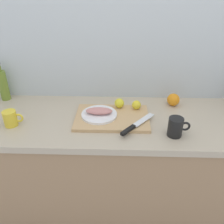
% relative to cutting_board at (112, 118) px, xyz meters
% --- Properties ---
extents(ground_plane, '(12.00, 12.00, 0.00)m').
position_rel_cutting_board_xyz_m(ground_plane, '(0.07, 0.01, -0.91)').
color(ground_plane, slate).
extents(back_wall, '(3.20, 0.05, 2.50)m').
position_rel_cutting_board_xyz_m(back_wall, '(0.07, 0.33, 0.34)').
color(back_wall, silver).
rests_on(back_wall, ground_plane).
extents(kitchen_counter, '(2.00, 0.60, 0.90)m').
position_rel_cutting_board_xyz_m(kitchen_counter, '(0.07, 0.01, -0.46)').
color(kitchen_counter, '#9E7A56').
rests_on(kitchen_counter, ground_plane).
extents(cutting_board, '(0.45, 0.30, 0.02)m').
position_rel_cutting_board_xyz_m(cutting_board, '(0.00, 0.00, 0.00)').
color(cutting_board, tan).
rests_on(cutting_board, kitchen_counter).
extents(white_plate, '(0.22, 0.22, 0.01)m').
position_rel_cutting_board_xyz_m(white_plate, '(-0.08, 0.00, 0.02)').
color(white_plate, white).
rests_on(white_plate, cutting_board).
extents(fish_fillet, '(0.16, 0.07, 0.04)m').
position_rel_cutting_board_xyz_m(fish_fillet, '(-0.08, 0.00, 0.04)').
color(fish_fillet, tan).
rests_on(fish_fillet, white_plate).
extents(chef_knife, '(0.21, 0.24, 0.02)m').
position_rel_cutting_board_xyz_m(chef_knife, '(0.13, -0.12, 0.02)').
color(chef_knife, silver).
rests_on(chef_knife, cutting_board).
extents(lemon_0, '(0.06, 0.06, 0.06)m').
position_rel_cutting_board_xyz_m(lemon_0, '(0.04, 0.11, 0.04)').
color(lemon_0, yellow).
rests_on(lemon_0, cutting_board).
extents(lemon_1, '(0.06, 0.06, 0.06)m').
position_rel_cutting_board_xyz_m(lemon_1, '(0.15, 0.10, 0.04)').
color(lemon_1, yellow).
rests_on(lemon_1, cutting_board).
extents(olive_oil_bottle, '(0.06, 0.06, 0.27)m').
position_rel_cutting_board_xyz_m(olive_oil_bottle, '(-0.76, 0.24, 0.10)').
color(olive_oil_bottle, olive).
rests_on(olive_oil_bottle, kitchen_counter).
extents(coffee_mug_1, '(0.12, 0.08, 0.09)m').
position_rel_cutting_board_xyz_m(coffee_mug_1, '(-0.59, -0.09, 0.04)').
color(coffee_mug_1, yellow).
rests_on(coffee_mug_1, kitchen_counter).
extents(coffee_mug_2, '(0.12, 0.08, 0.11)m').
position_rel_cutting_board_xyz_m(coffee_mug_2, '(0.35, -0.16, 0.04)').
color(coffee_mug_2, black).
rests_on(coffee_mug_2, kitchen_counter).
extents(orange_1, '(0.08, 0.08, 0.08)m').
position_rel_cutting_board_xyz_m(orange_1, '(0.41, 0.19, 0.03)').
color(orange_1, orange).
rests_on(orange_1, kitchen_counter).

